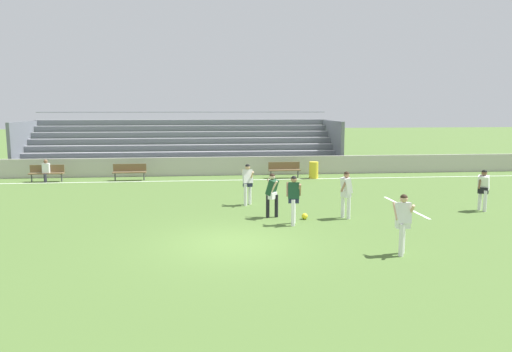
{
  "coord_description": "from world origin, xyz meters",
  "views": [
    {
      "loc": [
        -0.81,
        -13.72,
        3.96
      ],
      "look_at": [
        1.13,
        4.63,
        1.33
      ],
      "focal_mm": 33.56,
      "sensor_mm": 36.0,
      "label": 1
    }
  ],
  "objects_px": {
    "player_white_wide_left": "(248,181)",
    "player_white_pressing_high": "(483,187)",
    "trash_bin": "(314,170)",
    "player_dark_wide_right": "(294,196)",
    "bench_near_wall_gap": "(130,170)",
    "spectator_seated": "(46,169)",
    "player_white_challenging": "(346,190)",
    "bench_far_left": "(284,168)",
    "player_white_trailing_run": "(403,219)",
    "bench_near_bin": "(47,172)",
    "soccer_ball": "(305,216)",
    "player_dark_on_ball": "(272,192)",
    "bleacher_stand": "(184,144)"
  },
  "relations": [
    {
      "from": "player_white_wide_left",
      "to": "player_white_pressing_high",
      "type": "xyz_separation_m",
      "value": [
        8.95,
        -2.07,
        -0.06
      ]
    },
    {
      "from": "trash_bin",
      "to": "player_dark_wide_right",
      "type": "height_order",
      "value": "player_dark_wide_right"
    },
    {
      "from": "bench_near_wall_gap",
      "to": "spectator_seated",
      "type": "distance_m",
      "value": 4.4
    },
    {
      "from": "trash_bin",
      "to": "player_white_challenging",
      "type": "relative_size",
      "value": 0.55
    },
    {
      "from": "bench_near_wall_gap",
      "to": "trash_bin",
      "type": "xyz_separation_m",
      "value": [
        10.26,
        -0.34,
        -0.08
      ]
    },
    {
      "from": "bench_far_left",
      "to": "trash_bin",
      "type": "xyz_separation_m",
      "value": [
        1.63,
        -0.34,
        -0.08
      ]
    },
    {
      "from": "player_white_trailing_run",
      "to": "player_white_pressing_high",
      "type": "height_order",
      "value": "player_white_trailing_run"
    },
    {
      "from": "bench_far_left",
      "to": "player_white_wide_left",
      "type": "distance_m",
      "value": 7.95
    },
    {
      "from": "player_white_wide_left",
      "to": "trash_bin",
      "type": "bearing_deg",
      "value": 58.37
    },
    {
      "from": "bench_near_bin",
      "to": "player_white_trailing_run",
      "type": "relative_size",
      "value": 1.08
    },
    {
      "from": "bench_far_left",
      "to": "soccer_ball",
      "type": "relative_size",
      "value": 8.18
    },
    {
      "from": "player_white_trailing_run",
      "to": "spectator_seated",
      "type": "bearing_deg",
      "value": 133.73
    },
    {
      "from": "player_dark_on_ball",
      "to": "bleacher_stand",
      "type": "bearing_deg",
      "value": 104.59
    },
    {
      "from": "spectator_seated",
      "to": "player_white_pressing_high",
      "type": "relative_size",
      "value": 0.75
    },
    {
      "from": "bench_near_wall_gap",
      "to": "player_dark_on_ball",
      "type": "bearing_deg",
      "value": -56.11
    },
    {
      "from": "bench_far_left",
      "to": "spectator_seated",
      "type": "bearing_deg",
      "value": -179.49
    },
    {
      "from": "trash_bin",
      "to": "spectator_seated",
      "type": "bearing_deg",
      "value": 179.12
    },
    {
      "from": "bench_far_left",
      "to": "bench_near_wall_gap",
      "type": "bearing_deg",
      "value": 180.0
    },
    {
      "from": "player_white_challenging",
      "to": "spectator_seated",
      "type": "bearing_deg",
      "value": 143.4
    },
    {
      "from": "trash_bin",
      "to": "player_white_pressing_high",
      "type": "bearing_deg",
      "value": -63.54
    },
    {
      "from": "bench_near_bin",
      "to": "player_dark_wide_right",
      "type": "xyz_separation_m",
      "value": [
        11.54,
        -10.93,
        0.46
      ]
    },
    {
      "from": "bench_far_left",
      "to": "player_white_pressing_high",
      "type": "distance_m",
      "value": 11.37
    },
    {
      "from": "trash_bin",
      "to": "spectator_seated",
      "type": "xyz_separation_m",
      "value": [
        -14.65,
        0.23,
        0.23
      ]
    },
    {
      "from": "player_dark_on_ball",
      "to": "player_dark_wide_right",
      "type": "relative_size",
      "value": 0.96
    },
    {
      "from": "player_white_wide_left",
      "to": "player_white_trailing_run",
      "type": "distance_m",
      "value": 7.98
    },
    {
      "from": "bench_near_wall_gap",
      "to": "bench_near_bin",
      "type": "bearing_deg",
      "value": 180.0
    },
    {
      "from": "spectator_seated",
      "to": "player_white_challenging",
      "type": "distance_m",
      "value": 16.92
    },
    {
      "from": "bench_far_left",
      "to": "spectator_seated",
      "type": "height_order",
      "value": "spectator_seated"
    },
    {
      "from": "player_white_challenging",
      "to": "bench_near_bin",
      "type": "bearing_deg",
      "value": 143.09
    },
    {
      "from": "bench_near_bin",
      "to": "trash_bin",
      "type": "height_order",
      "value": "trash_bin"
    },
    {
      "from": "bleacher_stand",
      "to": "bench_near_wall_gap",
      "type": "xyz_separation_m",
      "value": [
        -2.76,
        -4.85,
        -1.09
      ]
    },
    {
      "from": "player_dark_wide_right",
      "to": "soccer_ball",
      "type": "relative_size",
      "value": 7.66
    },
    {
      "from": "spectator_seated",
      "to": "player_white_pressing_high",
      "type": "bearing_deg",
      "value": -26.08
    },
    {
      "from": "player_dark_wide_right",
      "to": "player_white_wide_left",
      "type": "distance_m",
      "value": 3.7
    },
    {
      "from": "bench_near_wall_gap",
      "to": "player_white_trailing_run",
      "type": "distance_m",
      "value": 17.39
    },
    {
      "from": "bleacher_stand",
      "to": "bench_far_left",
      "type": "distance_m",
      "value": 7.69
    },
    {
      "from": "player_white_wide_left",
      "to": "soccer_ball",
      "type": "xyz_separation_m",
      "value": [
        1.81,
        -2.74,
        -0.9
      ]
    },
    {
      "from": "bench_far_left",
      "to": "player_white_wide_left",
      "type": "relative_size",
      "value": 1.06
    },
    {
      "from": "player_white_challenging",
      "to": "player_white_pressing_high",
      "type": "distance_m",
      "value": 5.68
    },
    {
      "from": "bench_near_wall_gap",
      "to": "player_white_pressing_high",
      "type": "height_order",
      "value": "player_white_pressing_high"
    },
    {
      "from": "spectator_seated",
      "to": "player_white_challenging",
      "type": "relative_size",
      "value": 0.71
    },
    {
      "from": "player_dark_on_ball",
      "to": "player_dark_wide_right",
      "type": "bearing_deg",
      "value": -63.38
    },
    {
      "from": "bench_near_wall_gap",
      "to": "player_white_wide_left",
      "type": "bearing_deg",
      "value": -51.72
    },
    {
      "from": "bench_near_wall_gap",
      "to": "player_dark_on_ball",
      "type": "relative_size",
      "value": 1.11
    },
    {
      "from": "player_white_trailing_run",
      "to": "soccer_ball",
      "type": "distance_m",
      "value": 4.82
    },
    {
      "from": "player_dark_on_ball",
      "to": "player_white_challenging",
      "type": "distance_m",
      "value": 2.66
    },
    {
      "from": "player_white_trailing_run",
      "to": "bench_near_wall_gap",
      "type": "bearing_deg",
      "value": 122.94
    },
    {
      "from": "bench_far_left",
      "to": "player_white_trailing_run",
      "type": "relative_size",
      "value": 1.08
    },
    {
      "from": "player_white_challenging",
      "to": "bench_near_wall_gap",
      "type": "bearing_deg",
      "value": 132.02
    },
    {
      "from": "player_white_trailing_run",
      "to": "player_white_challenging",
      "type": "bearing_deg",
      "value": 93.41
    }
  ]
}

